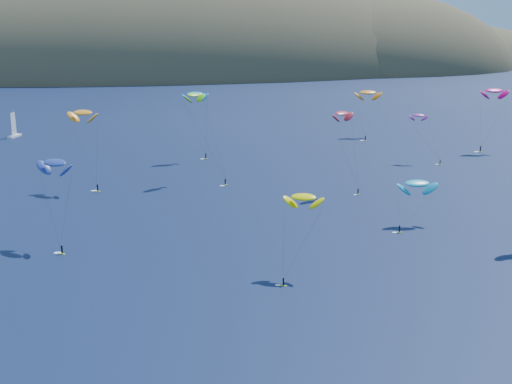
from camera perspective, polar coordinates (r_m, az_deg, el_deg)
The scene contains 12 objects.
island at distance 638.87m, azimuth -5.68°, elevation 8.86°, with size 730.00×300.00×210.00m.
sailboat at distance 296.37m, azimuth -18.75°, elevation 4.36°, with size 9.30×8.84×11.12m.
kitesurfer_1 at distance 202.06m, azimuth -13.71°, elevation 6.18°, with size 9.99×11.40×23.50m.
kitesurfer_2 at distance 132.66m, azimuth 3.83°, elevation -0.42°, with size 10.35×10.81×16.26m.
kitesurfer_3 at distance 206.84m, azimuth -4.95°, elevation 7.74°, with size 11.64×14.38×26.74m.
kitesurfer_4 at distance 237.57m, azimuth -4.89°, elevation 7.82°, with size 9.41×6.00×23.99m.
kitesurfer_5 at distance 168.08m, azimuth 12.78°, elevation 0.68°, with size 12.25×9.37×11.91m.
kitesurfer_6 at distance 239.19m, azimuth 12.87°, elevation 6.00°, with size 8.74×10.42×16.79m.
kitesurfer_8 at distance 265.64m, azimuth 18.53°, elevation 7.70°, with size 11.66×6.50×23.82m.
kitesurfer_9 at distance 193.10m, azimuth 6.93°, elevation 6.25°, with size 8.04×8.60×23.40m.
kitesurfer_10 at distance 154.76m, azimuth -15.81°, elevation 2.26°, with size 9.38×14.34×19.57m.
kitesurfer_11 at distance 286.69m, azimuth 8.96°, elevation 7.88°, with size 11.36×15.05×19.93m.
Camera 1 is at (-39.41, -68.95, 47.54)m, focal length 50.00 mm.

